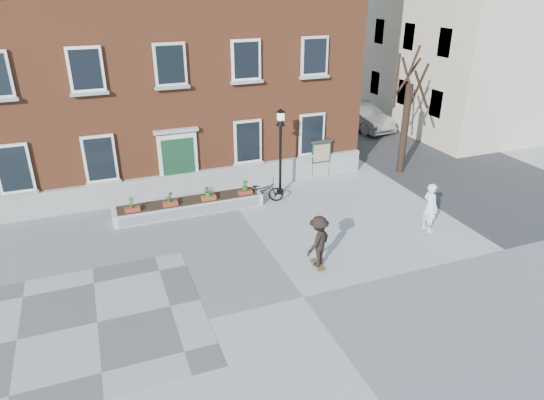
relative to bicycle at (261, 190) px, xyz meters
name	(u,v)px	position (x,y,z in m)	size (l,w,h in m)	color
ground	(303,297)	(-1.20, -7.12, -0.50)	(100.00, 100.00, 0.00)	#9A9A9D
checker_patch	(97,322)	(-7.20, -6.12, -0.50)	(6.00, 6.00, 0.01)	#515154
bicycle	(261,190)	(0.00, 0.00, 0.00)	(0.67, 1.92, 1.01)	black
parked_car	(361,116)	(9.88, 8.33, 0.32)	(1.74, 4.98, 1.64)	#AFB1B4
bystander	(430,207)	(5.12, -4.84, 0.47)	(0.71, 0.47, 1.95)	white
brick_building	(151,38)	(-3.20, 6.85, 5.80)	(18.40, 10.85, 12.60)	brown
planter_assembly	(189,205)	(-3.19, 0.05, -0.20)	(6.20, 1.12, 1.15)	silver
bare_tree	(406,118)	(7.81, 0.88, 2.29)	(1.83, 1.83, 6.16)	black
side_street	(421,7)	(16.79, 12.66, 6.52)	(15.20, 36.00, 14.50)	#39393B
lamp_post	(281,140)	(1.07, 0.47, 2.03)	(0.40, 0.40, 3.93)	black
notice_board	(321,152)	(3.69, 1.67, 0.76)	(1.10, 0.16, 1.87)	#1A3426
skateboarder	(318,241)	(-0.02, -5.68, 0.47)	(1.34, 1.20, 1.88)	brown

